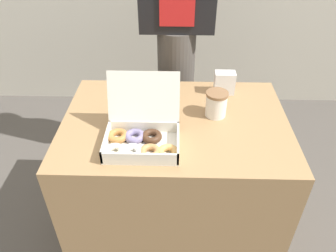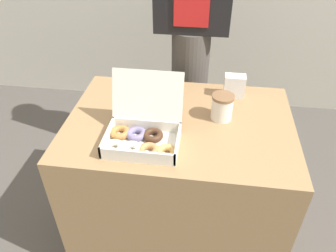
{
  "view_description": "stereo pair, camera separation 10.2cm",
  "coord_description": "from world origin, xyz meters",
  "px_view_note": "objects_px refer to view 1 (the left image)",
  "views": [
    {
      "loc": [
        0.0,
        -1.11,
        1.53
      ],
      "look_at": [
        -0.02,
        -0.18,
        0.83
      ],
      "focal_mm": 35.0,
      "sensor_mm": 36.0,
      "label": 1
    },
    {
      "loc": [
        0.1,
        -1.11,
        1.53
      ],
      "look_at": [
        -0.02,
        -0.18,
        0.83
      ],
      "focal_mm": 35.0,
      "sensor_mm": 36.0,
      "label": 2
    }
  ],
  "objects_px": {
    "donut_box": "(140,137)",
    "person_customer": "(177,15)",
    "napkin_holder": "(224,83)",
    "coffee_cup": "(216,104)"
  },
  "relations": [
    {
      "from": "napkin_holder",
      "to": "person_customer",
      "type": "xyz_separation_m",
      "value": [
        -0.23,
        0.32,
        0.21
      ]
    },
    {
      "from": "donut_box",
      "to": "person_customer",
      "type": "xyz_separation_m",
      "value": [
        0.13,
        0.71,
        0.23
      ]
    },
    {
      "from": "donut_box",
      "to": "coffee_cup",
      "type": "distance_m",
      "value": 0.37
    },
    {
      "from": "person_customer",
      "to": "napkin_holder",
      "type": "bearing_deg",
      "value": -54.14
    },
    {
      "from": "napkin_holder",
      "to": "coffee_cup",
      "type": "bearing_deg",
      "value": -106.49
    },
    {
      "from": "donut_box",
      "to": "napkin_holder",
      "type": "height_order",
      "value": "donut_box"
    },
    {
      "from": "donut_box",
      "to": "napkin_holder",
      "type": "xyz_separation_m",
      "value": [
        0.36,
        0.4,
        0.02
      ]
    },
    {
      "from": "coffee_cup",
      "to": "napkin_holder",
      "type": "xyz_separation_m",
      "value": [
        0.06,
        0.19,
        -0.0
      ]
    },
    {
      "from": "donut_box",
      "to": "napkin_holder",
      "type": "distance_m",
      "value": 0.53
    },
    {
      "from": "coffee_cup",
      "to": "napkin_holder",
      "type": "bearing_deg",
      "value": 73.51
    }
  ]
}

